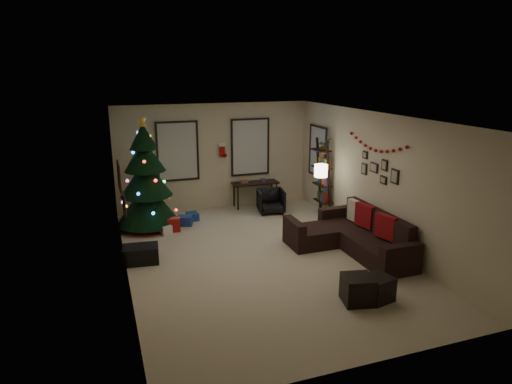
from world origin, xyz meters
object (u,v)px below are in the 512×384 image
christmas_tree (146,182)px  bookshelf (323,179)px  sofa (353,237)px  desk (255,185)px  desk_chair (271,201)px

christmas_tree → bookshelf: christmas_tree is taller
sofa → bookshelf: bearing=78.7°
sofa → desk: sofa is taller
bookshelf → desk: bearing=134.8°
desk_chair → desk: bearing=116.5°
desk → bookshelf: 1.87m
christmas_tree → sofa: bearing=-35.8°
christmas_tree → bookshelf: size_ratio=1.36×
desk → desk_chair: 0.73m
sofa → christmas_tree: bearing=144.2°
christmas_tree → desk_chair: 3.15m
desk_chair → christmas_tree: bearing=-167.3°
bookshelf → desk_chair: bearing=149.4°
desk_chair → bookshelf: bookshelf is taller
bookshelf → christmas_tree: bearing=172.8°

